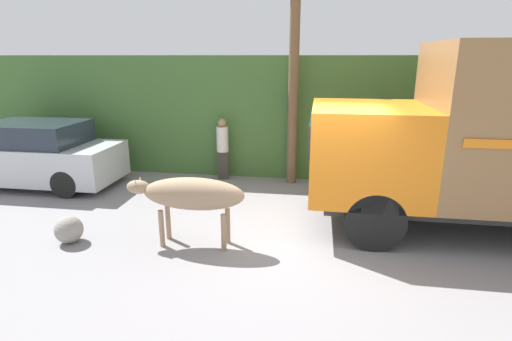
{
  "coord_description": "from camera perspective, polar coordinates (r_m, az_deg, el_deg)",
  "views": [
    {
      "loc": [
        0.02,
        -6.75,
        3.22
      ],
      "look_at": [
        -1.06,
        0.17,
        1.21
      ],
      "focal_mm": 28.0,
      "sensor_mm": 36.0,
      "label": 1
    }
  ],
  "objects": [
    {
      "name": "ground_plane",
      "position": [
        7.48,
        7.95,
        -9.65
      ],
      "size": [
        60.0,
        60.0,
        0.0
      ],
      "primitive_type": "plane",
      "color": "gray"
    },
    {
      "name": "hillside_embankment",
      "position": [
        13.54,
        8.85,
        9.05
      ],
      "size": [
        32.0,
        5.98,
        3.25
      ],
      "color": "#426B33",
      "rests_on": "ground_plane"
    },
    {
      "name": "building_backdrop",
      "position": [
        13.37,
        -16.63,
        7.18
      ],
      "size": [
        6.08,
        2.7,
        2.61
      ],
      "color": "#B2BCAD",
      "rests_on": "ground_plane"
    },
    {
      "name": "brown_cow",
      "position": [
        6.95,
        -9.25,
        -3.42
      ],
      "size": [
        2.1,
        0.56,
        1.23
      ],
      "rotation": [
        0.0,
        0.0,
        -0.23
      ],
      "color": "#9E7F60",
      "rests_on": "ground_plane"
    },
    {
      "name": "parked_suv",
      "position": [
        11.64,
        -29.11,
        1.92
      ],
      "size": [
        4.3,
        1.78,
        1.64
      ],
      "rotation": [
        0.0,
        0.0,
        -0.08
      ],
      "color": "silver",
      "rests_on": "ground_plane"
    },
    {
      "name": "pedestrian_on_hill",
      "position": [
        10.71,
        -4.79,
        3.51
      ],
      "size": [
        0.37,
        0.37,
        1.65
      ],
      "rotation": [
        0.0,
        0.0,
        3.36
      ],
      "color": "#38332D",
      "rests_on": "ground_plane"
    },
    {
      "name": "utility_pole",
      "position": [
        10.16,
        5.41,
        13.69
      ],
      "size": [
        0.9,
        0.25,
        5.43
      ],
      "color": "brown",
      "rests_on": "ground_plane"
    },
    {
      "name": "roadside_rock",
      "position": [
        7.93,
        -25.17,
        -7.65
      ],
      "size": [
        0.49,
        0.49,
        0.49
      ],
      "color": "gray",
      "rests_on": "ground_plane"
    }
  ]
}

